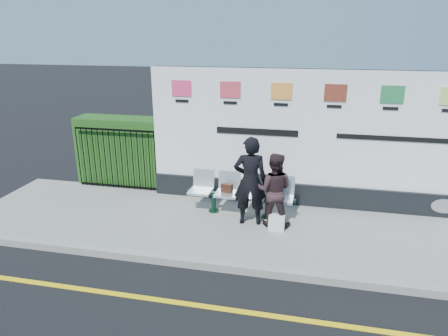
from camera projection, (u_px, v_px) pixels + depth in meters
name	position (u px, v px, depth m)	size (l,w,h in m)	color
ground	(295.00, 319.00, 5.64)	(80.00, 80.00, 0.00)	black
pavement	(301.00, 233.00, 7.94)	(14.00, 3.00, 0.12)	gray
kerb	(298.00, 275.00, 6.55)	(14.00, 0.18, 0.14)	gray
yellow_line	(295.00, 319.00, 5.64)	(14.00, 0.10, 0.01)	yellow
billboard	(330.00, 150.00, 8.64)	(8.00, 0.30, 3.00)	black
hedge	(124.00, 151.00, 10.21)	(2.35, 0.70, 1.70)	#225118
railing	(116.00, 159.00, 9.82)	(2.05, 0.06, 1.54)	black
bench	(240.00, 204.00, 8.55)	(2.23, 0.58, 0.48)	silver
woman_left	(250.00, 181.00, 7.94)	(0.67, 0.44, 1.83)	black
woman_right	(274.00, 190.00, 7.91)	(0.74, 0.58, 1.52)	#312023
handbag_brown	(227.00, 188.00, 8.51)	(0.24, 0.10, 0.19)	black
carrier_bag_white	(277.00, 223.00, 7.89)	(0.31, 0.19, 0.31)	white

